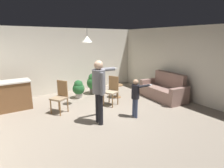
{
  "coord_description": "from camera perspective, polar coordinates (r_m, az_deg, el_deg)",
  "views": [
    {
      "loc": [
        -2.82,
        -4.47,
        2.28
      ],
      "look_at": [
        0.0,
        -0.16,
        1.0
      ],
      "focal_mm": 29.68,
      "sensor_mm": 36.0,
      "label": 1
    }
  ],
  "objects": [
    {
      "name": "ground",
      "position": [
        5.75,
        -0.88,
        -9.4
      ],
      "size": [
        7.68,
        7.68,
        0.0
      ],
      "primitive_type": "plane",
      "color": "gray"
    },
    {
      "name": "wall_back",
      "position": [
        8.22,
        -13.04,
        7.1
      ],
      "size": [
        6.4,
        0.1,
        2.7
      ],
      "primitive_type": "cube",
      "color": "silver",
      "rests_on": "ground"
    },
    {
      "name": "wall_right",
      "position": [
        7.55,
        20.18,
        6.03
      ],
      "size": [
        0.1,
        6.4,
        2.7
      ],
      "primitive_type": "cube",
      "color": "silver",
      "rests_on": "ground"
    },
    {
      "name": "couch_floral",
      "position": [
        7.38,
        15.67,
        -1.87
      ],
      "size": [
        1.0,
        1.87,
        1.0
      ],
      "rotation": [
        0.0,
        0.0,
        1.49
      ],
      "color": "#8C6B60",
      "rests_on": "ground"
    },
    {
      "name": "kitchen_counter",
      "position": [
        6.81,
        -28.87,
        -3.17
      ],
      "size": [
        1.26,
        0.66,
        0.95
      ],
      "color": "brown",
      "rests_on": "ground"
    },
    {
      "name": "side_table_by_couch",
      "position": [
        7.26,
        1.6,
        -1.66
      ],
      "size": [
        0.44,
        0.44,
        0.52
      ],
      "color": "olive",
      "rests_on": "ground"
    },
    {
      "name": "person_adult",
      "position": [
        4.87,
        -3.92,
        -0.43
      ],
      "size": [
        0.86,
        0.5,
        1.73
      ],
      "rotation": [
        0.0,
        0.0,
        -1.65
      ],
      "color": "black",
      "rests_on": "ground"
    },
    {
      "name": "person_child",
      "position": [
        5.38,
        7.31,
        -3.08
      ],
      "size": [
        0.59,
        0.36,
        1.15
      ],
      "rotation": [
        0.0,
        0.0,
        -1.63
      ],
      "color": "#384260",
      "rests_on": "ground"
    },
    {
      "name": "dining_chair_by_counter",
      "position": [
        6.42,
        -0.03,
        -1.73
      ],
      "size": [
        0.56,
        0.56,
        1.0
      ],
      "rotation": [
        0.0,
        0.0,
        2.02
      ],
      "color": "olive",
      "rests_on": "ground"
    },
    {
      "name": "dining_chair_near_wall",
      "position": [
        5.98,
        -15.62,
        -3.43
      ],
      "size": [
        0.58,
        0.58,
        1.0
      ],
      "rotation": [
        0.0,
        0.0,
        2.12
      ],
      "color": "olive",
      "rests_on": "ground"
    },
    {
      "name": "potted_plant_corner",
      "position": [
        7.76,
        -5.68,
        0.51
      ],
      "size": [
        0.57,
        0.57,
        0.88
      ],
      "color": "#4C4742",
      "rests_on": "ground"
    },
    {
      "name": "potted_plant_by_wall",
      "position": [
        7.29,
        -10.26,
        -1.3
      ],
      "size": [
        0.46,
        0.46,
        0.71
      ],
      "color": "#B7B2AD",
      "rests_on": "ground"
    },
    {
      "name": "spare_remote_on_table",
      "position": [
        7.15,
        1.45,
        -0.14
      ],
      "size": [
        0.11,
        0.13,
        0.04
      ],
      "primitive_type": "cube",
      "rotation": [
        0.0,
        0.0,
        0.65
      ],
      "color": "white",
      "rests_on": "side_table_by_couch"
    },
    {
      "name": "ceiling_light_pendant",
      "position": [
        6.1,
        -7.66,
        13.56
      ],
      "size": [
        0.32,
        0.32,
        0.55
      ],
      "color": "silver"
    }
  ]
}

